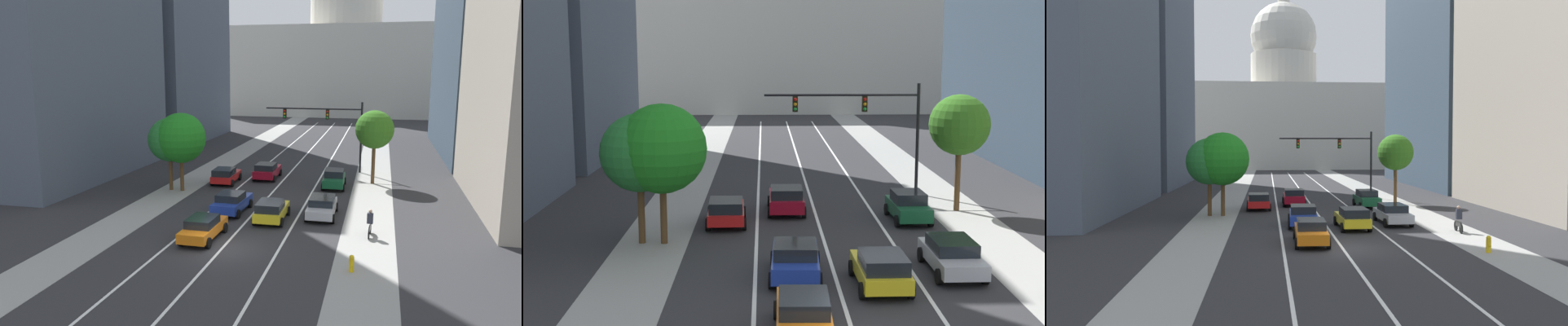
% 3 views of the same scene
% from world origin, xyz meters
% --- Properties ---
extents(ground_plane, '(400.00, 400.00, 0.00)m').
position_xyz_m(ground_plane, '(0.00, 40.00, 0.00)').
color(ground_plane, '#2B2B2D').
extents(sidewalk_left, '(3.32, 130.00, 0.01)m').
position_xyz_m(sidewalk_left, '(-8.10, 35.00, 0.01)').
color(sidewalk_left, gray).
rests_on(sidewalk_left, ground).
extents(sidewalk_right, '(3.32, 130.00, 0.01)m').
position_xyz_m(sidewalk_right, '(8.10, 35.00, 0.01)').
color(sidewalk_right, gray).
rests_on(sidewalk_right, ground).
extents(lane_stripe_left, '(0.16, 90.00, 0.01)m').
position_xyz_m(lane_stripe_left, '(-3.22, 25.00, 0.01)').
color(lane_stripe_left, white).
rests_on(lane_stripe_left, ground).
extents(lane_stripe_center, '(0.16, 90.00, 0.01)m').
position_xyz_m(lane_stripe_center, '(0.00, 25.00, 0.01)').
color(lane_stripe_center, white).
rests_on(lane_stripe_center, ground).
extents(lane_stripe_right, '(0.16, 90.00, 0.01)m').
position_xyz_m(lane_stripe_right, '(3.22, 25.00, 0.01)').
color(lane_stripe_right, white).
rests_on(lane_stripe_right, ground).
extents(capitol_building, '(53.71, 23.10, 40.64)m').
position_xyz_m(capitol_building, '(0.00, 90.97, 13.49)').
color(capitol_building, beige).
rests_on(capitol_building, ground).
extents(car_silver, '(2.07, 4.51, 1.41)m').
position_xyz_m(car_silver, '(4.83, 7.71, 0.75)').
color(car_silver, '#B2B5BA').
rests_on(car_silver, ground).
extents(car_blue, '(2.21, 4.42, 1.47)m').
position_xyz_m(car_blue, '(-1.61, 7.25, 0.76)').
color(car_blue, '#1E389E').
rests_on(car_blue, ground).
extents(car_red, '(2.17, 4.15, 1.45)m').
position_xyz_m(car_red, '(-4.82, 15.99, 0.76)').
color(car_red, red).
rests_on(car_red, ground).
extents(car_yellow, '(2.07, 4.15, 1.46)m').
position_xyz_m(car_yellow, '(1.61, 5.82, 0.77)').
color(car_yellow, yellow).
rests_on(car_yellow, ground).
extents(car_green, '(2.05, 4.09, 1.59)m').
position_xyz_m(car_green, '(4.83, 16.67, 0.81)').
color(car_green, '#14512D').
rests_on(car_green, ground).
extents(car_crimson, '(2.12, 4.32, 1.54)m').
position_xyz_m(car_crimson, '(-1.61, 18.77, 0.80)').
color(car_crimson, maroon).
rests_on(car_crimson, ground).
extents(car_orange, '(2.02, 4.34, 1.41)m').
position_xyz_m(car_orange, '(-1.61, 1.22, 0.74)').
color(car_orange, orange).
rests_on(car_orange, ground).
extents(traffic_signal_mast, '(9.67, 0.39, 6.99)m').
position_xyz_m(traffic_signal_mast, '(3.68, 23.69, 4.96)').
color(traffic_signal_mast, black).
rests_on(traffic_signal_mast, ground).
extents(street_tree_near_left, '(4.18, 4.18, 6.62)m').
position_xyz_m(street_tree_near_left, '(-7.57, 12.49, 4.51)').
color(street_tree_near_left, '#51381E').
rests_on(street_tree_near_left, ground).
extents(street_tree_mid_left, '(3.67, 3.67, 6.16)m').
position_xyz_m(street_tree_mid_left, '(-8.62, 12.59, 4.31)').
color(street_tree_mid_left, '#51381E').
rests_on(street_tree_mid_left, ground).
extents(street_tree_mid_right, '(3.40, 3.40, 6.60)m').
position_xyz_m(street_tree_mid_right, '(8.07, 19.02, 4.87)').
color(street_tree_mid_right, '#51381E').
rests_on(street_tree_mid_right, ground).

